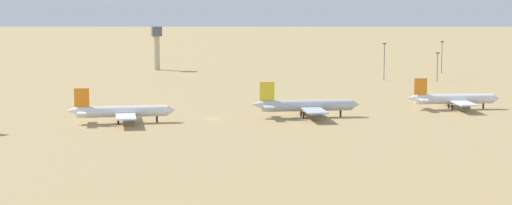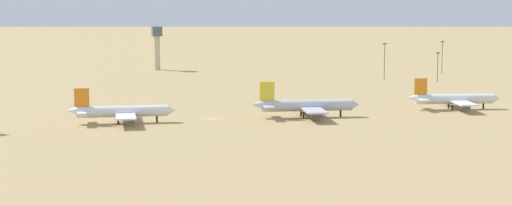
{
  "view_description": "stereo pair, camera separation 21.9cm",
  "coord_description": "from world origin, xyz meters",
  "px_view_note": "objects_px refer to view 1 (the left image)",
  "views": [
    {
      "loc": [
        -64.08,
        -283.6,
        43.27
      ],
      "look_at": [
        12.94,
        -7.9,
        6.0
      ],
      "focal_mm": 61.65,
      "sensor_mm": 36.0,
      "label": 1
    },
    {
      "loc": [
        -63.87,
        -283.66,
        43.27
      ],
      "look_at": [
        12.94,
        -7.9,
        6.0
      ],
      "focal_mm": 61.65,
      "sensor_mm": 36.0,
      "label": 2
    }
  ],
  "objects_px": {
    "light_pole_east": "(384,59)",
    "parked_jet_orange_3": "(121,112)",
    "parked_jet_orange_5": "(453,99)",
    "light_pole_west": "(437,65)",
    "light_pole_mid": "(442,55)",
    "control_tower": "(157,44)",
    "parked_jet_yellow_4": "(305,106)"
  },
  "relations": [
    {
      "from": "parked_jet_orange_3",
      "to": "light_pole_mid",
      "type": "xyz_separation_m",
      "value": [
        178.57,
        123.89,
        5.69
      ]
    },
    {
      "from": "parked_jet_orange_3",
      "to": "control_tower",
      "type": "xyz_separation_m",
      "value": [
        41.26,
        182.72,
        10.16
      ]
    },
    {
      "from": "parked_jet_orange_5",
      "to": "light_pole_west",
      "type": "relative_size",
      "value": 2.51
    },
    {
      "from": "parked_jet_orange_5",
      "to": "light_pole_east",
      "type": "relative_size",
      "value": 1.95
    },
    {
      "from": "parked_jet_yellow_4",
      "to": "light_pole_mid",
      "type": "xyz_separation_m",
      "value": [
        117.07,
        127.77,
        5.46
      ]
    },
    {
      "from": "control_tower",
      "to": "light_pole_mid",
      "type": "bearing_deg",
      "value": -23.19
    },
    {
      "from": "parked_jet_yellow_4",
      "to": "light_pole_east",
      "type": "distance_m",
      "value": 128.3
    },
    {
      "from": "parked_jet_yellow_4",
      "to": "light_pole_mid",
      "type": "relative_size",
      "value": 2.25
    },
    {
      "from": "parked_jet_orange_3",
      "to": "parked_jet_yellow_4",
      "type": "xyz_separation_m",
      "value": [
        61.5,
        -3.87,
        0.23
      ]
    },
    {
      "from": "light_pole_east",
      "to": "parked_jet_orange_3",
      "type": "bearing_deg",
      "value": -143.65
    },
    {
      "from": "parked_jet_orange_5",
      "to": "parked_jet_orange_3",
      "type": "bearing_deg",
      "value": -169.59
    },
    {
      "from": "parked_jet_orange_5",
      "to": "control_tower",
      "type": "bearing_deg",
      "value": 123.24
    },
    {
      "from": "parked_jet_yellow_4",
      "to": "light_pole_east",
      "type": "bearing_deg",
      "value": 62.25
    },
    {
      "from": "light_pole_mid",
      "to": "light_pole_east",
      "type": "distance_m",
      "value": 48.51
    },
    {
      "from": "light_pole_mid",
      "to": "parked_jet_yellow_4",
      "type": "bearing_deg",
      "value": -132.5
    },
    {
      "from": "light_pole_east",
      "to": "light_pole_west",
      "type": "bearing_deg",
      "value": -29.59
    },
    {
      "from": "light_pole_mid",
      "to": "control_tower",
      "type": "bearing_deg",
      "value": 156.81
    },
    {
      "from": "parked_jet_yellow_4",
      "to": "parked_jet_orange_5",
      "type": "height_order",
      "value": "parked_jet_yellow_4"
    },
    {
      "from": "parked_jet_orange_5",
      "to": "control_tower",
      "type": "relative_size",
      "value": 1.48
    },
    {
      "from": "parked_jet_orange_3",
      "to": "control_tower",
      "type": "relative_size",
      "value": 1.52
    },
    {
      "from": "control_tower",
      "to": "light_pole_east",
      "type": "relative_size",
      "value": 1.31
    },
    {
      "from": "light_pole_west",
      "to": "light_pole_east",
      "type": "bearing_deg",
      "value": 150.41
    },
    {
      "from": "parked_jet_orange_5",
      "to": "light_pole_west",
      "type": "bearing_deg",
      "value": 76.26
    },
    {
      "from": "parked_jet_orange_5",
      "to": "light_pole_east",
      "type": "xyz_separation_m",
      "value": [
        16.96,
        99.47,
        6.32
      ]
    },
    {
      "from": "control_tower",
      "to": "light_pole_east",
      "type": "height_order",
      "value": "control_tower"
    },
    {
      "from": "parked_jet_orange_3",
      "to": "light_pole_mid",
      "type": "distance_m",
      "value": 217.41
    },
    {
      "from": "control_tower",
      "to": "light_pole_west",
      "type": "relative_size",
      "value": 1.69
    },
    {
      "from": "control_tower",
      "to": "parked_jet_orange_5",
      "type": "bearing_deg",
      "value": -66.8
    },
    {
      "from": "parked_jet_orange_3",
      "to": "light_pole_west",
      "type": "height_order",
      "value": "light_pole_west"
    },
    {
      "from": "light_pole_east",
      "to": "control_tower",
      "type": "bearing_deg",
      "value": 139.03
    },
    {
      "from": "control_tower",
      "to": "light_pole_west",
      "type": "bearing_deg",
      "value": -39.11
    },
    {
      "from": "parked_jet_yellow_4",
      "to": "light_pole_east",
      "type": "height_order",
      "value": "light_pole_east"
    }
  ]
}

